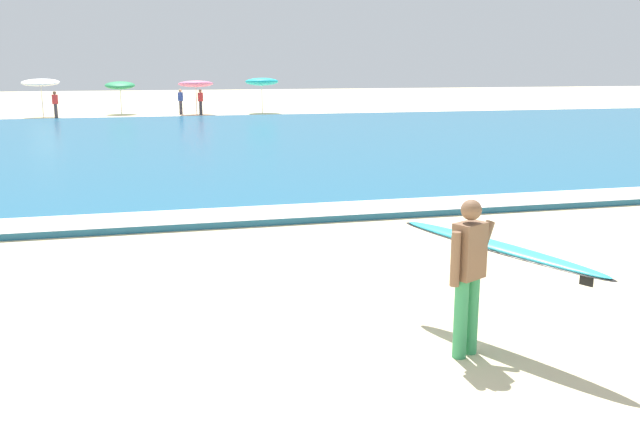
# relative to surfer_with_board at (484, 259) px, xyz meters

# --- Properties ---
(ground_plane) EXTENTS (160.00, 160.00, 0.00)m
(ground_plane) POSITION_rel_surfer_with_board_xyz_m (-3.57, 0.11, -1.04)
(ground_plane) COLOR beige
(sea) EXTENTS (120.00, 28.00, 0.14)m
(sea) POSITION_rel_surfer_with_board_xyz_m (-3.57, 20.37, -0.97)
(sea) COLOR #1E6084
(sea) RESTS_ON ground
(surf_foam) EXTENTS (120.00, 1.31, 0.01)m
(surf_foam) POSITION_rel_surfer_with_board_xyz_m (-3.57, 6.97, -0.89)
(surf_foam) COLOR white
(surf_foam) RESTS_ON sea
(surfer_with_board) EXTENTS (1.51, 2.58, 1.73)m
(surfer_with_board) POSITION_rel_surfer_with_board_xyz_m (0.00, 0.00, 0.00)
(surfer_with_board) COLOR #338E56
(surfer_with_board) RESTS_ON ground
(beach_umbrella_1) EXTENTS (2.17, 2.19, 2.34)m
(beach_umbrella_1) POSITION_rel_surfer_with_board_xyz_m (-9.61, 37.23, 1.01)
(beach_umbrella_1) COLOR beige
(beach_umbrella_1) RESTS_ON ground
(beach_umbrella_2) EXTENTS (1.86, 1.89, 2.12)m
(beach_umbrella_2) POSITION_rel_surfer_with_board_xyz_m (-5.16, 38.96, 0.76)
(beach_umbrella_2) COLOR beige
(beach_umbrella_2) RESTS_ON ground
(beach_umbrella_3) EXTENTS (2.19, 2.21, 2.18)m
(beach_umbrella_3) POSITION_rel_surfer_with_board_xyz_m (-0.53, 37.29, 0.87)
(beach_umbrella_3) COLOR beige
(beach_umbrella_3) RESTS_ON ground
(beach_umbrella_4) EXTENTS (2.13, 2.15, 2.30)m
(beach_umbrella_4) POSITION_rel_surfer_with_board_xyz_m (3.69, 37.64, 0.97)
(beach_umbrella_4) COLOR beige
(beach_umbrella_4) RESTS_ON ground
(beachgoer_near_row_left) EXTENTS (0.32, 0.20, 1.58)m
(beachgoer_near_row_left) POSITION_rel_surfer_with_board_xyz_m (-1.49, 37.83, -0.19)
(beachgoer_near_row_left) COLOR #383842
(beachgoer_near_row_left) RESTS_ON ground
(beachgoer_near_row_mid) EXTENTS (0.32, 0.20, 1.58)m
(beachgoer_near_row_mid) POSITION_rel_surfer_with_board_xyz_m (-8.74, 36.12, -0.19)
(beachgoer_near_row_mid) COLOR #383842
(beachgoer_near_row_mid) RESTS_ON ground
(beachgoer_near_row_right) EXTENTS (0.32, 0.20, 1.58)m
(beachgoer_near_row_right) POSITION_rel_surfer_with_board_xyz_m (-0.30, 36.98, -0.19)
(beachgoer_near_row_right) COLOR #383842
(beachgoer_near_row_right) RESTS_ON ground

